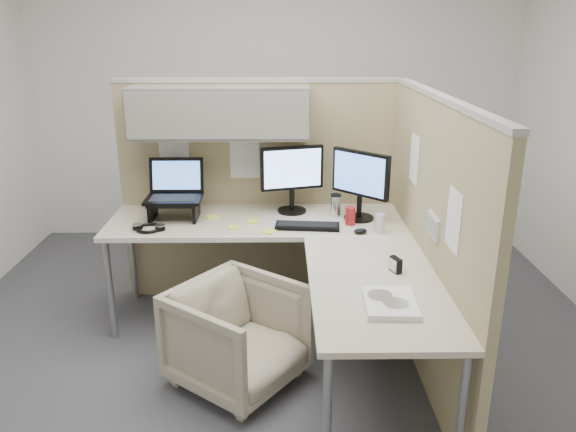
{
  "coord_description": "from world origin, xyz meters",
  "views": [
    {
      "loc": [
        0.06,
        -3.04,
        1.97
      ],
      "look_at": [
        0.1,
        0.25,
        0.85
      ],
      "focal_mm": 35.0,
      "sensor_mm": 36.0,
      "label": 1
    }
  ],
  "objects_px": {
    "office_chair": "(238,331)",
    "keyboard": "(307,226)",
    "monitor_left": "(292,174)",
    "desk": "(292,248)"
  },
  "relations": [
    {
      "from": "office_chair",
      "to": "monitor_left",
      "type": "height_order",
      "value": "monitor_left"
    },
    {
      "from": "monitor_left",
      "to": "keyboard",
      "type": "bearing_deg",
      "value": -89.23
    },
    {
      "from": "office_chair",
      "to": "keyboard",
      "type": "distance_m",
      "value": 0.84
    },
    {
      "from": "office_chair",
      "to": "monitor_left",
      "type": "relative_size",
      "value": 1.41
    },
    {
      "from": "monitor_left",
      "to": "keyboard",
      "type": "height_order",
      "value": "monitor_left"
    },
    {
      "from": "desk",
      "to": "monitor_left",
      "type": "distance_m",
      "value": 0.65
    },
    {
      "from": "office_chair",
      "to": "desk",
      "type": "bearing_deg",
      "value": -2.91
    },
    {
      "from": "monitor_left",
      "to": "office_chair",
      "type": "bearing_deg",
      "value": -124.06
    },
    {
      "from": "desk",
      "to": "keyboard",
      "type": "height_order",
      "value": "keyboard"
    },
    {
      "from": "desk",
      "to": "office_chair",
      "type": "relative_size",
      "value": 3.04
    }
  ]
}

